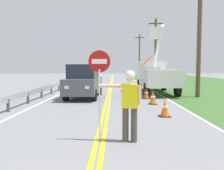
# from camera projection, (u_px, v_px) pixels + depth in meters

# --- Properties ---
(centerline_yellow_left) EXTENTS (0.11, 110.00, 0.01)m
(centerline_yellow_left) POSITION_uv_depth(u_px,v_px,m) (109.00, 89.00, 21.22)
(centerline_yellow_left) COLOR yellow
(centerline_yellow_left) RESTS_ON ground
(centerline_yellow_right) EXTENTS (0.11, 110.00, 0.01)m
(centerline_yellow_right) POSITION_uv_depth(u_px,v_px,m) (111.00, 89.00, 21.22)
(centerline_yellow_right) COLOR yellow
(centerline_yellow_right) RESTS_ON ground
(edge_line_right) EXTENTS (0.12, 110.00, 0.01)m
(edge_line_right) POSITION_uv_depth(u_px,v_px,m) (149.00, 89.00, 21.18)
(edge_line_right) COLOR silver
(edge_line_right) RESTS_ON ground
(edge_line_left) EXTENTS (0.12, 110.00, 0.01)m
(edge_line_left) POSITION_uv_depth(u_px,v_px,m) (71.00, 89.00, 21.25)
(edge_line_left) COLOR silver
(edge_line_left) RESTS_ON ground
(flagger_worker) EXTENTS (1.08, 0.28, 1.83)m
(flagger_worker) POSITION_uv_depth(u_px,v_px,m) (129.00, 101.00, 5.84)
(flagger_worker) COLOR #474238
(flagger_worker) RESTS_ON ground
(stop_sign_paddle) EXTENTS (0.56, 0.04, 2.33)m
(stop_sign_paddle) POSITION_uv_depth(u_px,v_px,m) (99.00, 75.00, 5.89)
(stop_sign_paddle) COLOR silver
(stop_sign_paddle) RESTS_ON ground
(utility_bucket_truck) EXTENTS (2.67, 6.81, 5.06)m
(utility_bucket_truck) POSITION_uv_depth(u_px,v_px,m) (155.00, 74.00, 17.80)
(utility_bucket_truck) COLOR silver
(utility_bucket_truck) RESTS_ON ground
(oncoming_suv_nearest) EXTENTS (2.05, 4.67, 2.10)m
(oncoming_suv_nearest) POSITION_uv_depth(u_px,v_px,m) (84.00, 81.00, 14.62)
(oncoming_suv_nearest) COLOR #4C5156
(oncoming_suv_nearest) RESTS_ON ground
(utility_pole_near) EXTENTS (1.80, 0.28, 8.64)m
(utility_pole_near) POSITION_uv_depth(u_px,v_px,m) (199.00, 27.00, 14.68)
(utility_pole_near) COLOR brown
(utility_pole_near) RESTS_ON ground
(utility_pole_mid) EXTENTS (1.80, 0.28, 8.13)m
(utility_pole_mid) POSITION_uv_depth(u_px,v_px,m) (155.00, 50.00, 29.54)
(utility_pole_mid) COLOR brown
(utility_pole_mid) RESTS_ON ground
(utility_pole_far) EXTENTS (1.80, 0.28, 8.56)m
(utility_pole_far) POSITION_uv_depth(u_px,v_px,m) (139.00, 55.00, 46.38)
(utility_pole_far) COLOR brown
(utility_pole_far) RESTS_ON ground
(traffic_cone_lead) EXTENTS (0.40, 0.40, 0.70)m
(traffic_cone_lead) POSITION_uv_depth(u_px,v_px,m) (165.00, 108.00, 8.96)
(traffic_cone_lead) COLOR orange
(traffic_cone_lead) RESTS_ON ground
(traffic_cone_mid) EXTENTS (0.40, 0.40, 0.70)m
(traffic_cone_mid) POSITION_uv_depth(u_px,v_px,m) (153.00, 98.00, 12.04)
(traffic_cone_mid) COLOR orange
(traffic_cone_mid) RESTS_ON ground
(traffic_cone_tail) EXTENTS (0.40, 0.40, 0.70)m
(traffic_cone_tail) POSITION_uv_depth(u_px,v_px,m) (146.00, 93.00, 14.19)
(traffic_cone_tail) COLOR orange
(traffic_cone_tail) RESTS_ON ground
(guardrail_left_shoulder) EXTENTS (0.10, 32.00, 0.71)m
(guardrail_left_shoulder) POSITION_uv_depth(u_px,v_px,m) (55.00, 86.00, 17.90)
(guardrail_left_shoulder) COLOR #9EA0A3
(guardrail_left_shoulder) RESTS_ON ground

